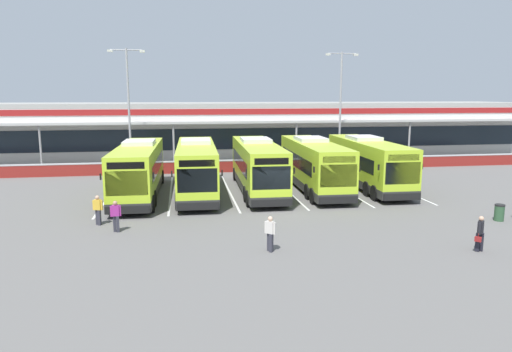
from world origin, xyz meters
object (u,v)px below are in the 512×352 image
(coach_bus_leftmost, at_px, (139,171))
(litter_bin, at_px, (499,213))
(coach_bus_left_centre, at_px, (196,169))
(lamp_post_west, at_px, (129,102))
(lamp_post_centre, at_px, (341,101))
(coach_bus_right_centre, at_px, (313,165))
(pedestrian_approaching_bus, at_px, (98,209))
(pedestrian_with_handbag, at_px, (480,233))
(pedestrian_in_dark_coat, at_px, (116,215))
(coach_bus_centre, at_px, (258,167))
(pedestrian_near_bin, at_px, (270,233))
(coach_bus_rightmost, at_px, (367,164))

(coach_bus_leftmost, xyz_separation_m, litter_bin, (20.30, -9.66, -1.32))
(coach_bus_left_centre, bearing_deg, coach_bus_leftmost, -176.52)
(coach_bus_left_centre, height_order, lamp_post_west, lamp_post_west)
(coach_bus_leftmost, xyz_separation_m, lamp_post_centre, (18.53, 12.13, 4.50))
(coach_bus_right_centre, xyz_separation_m, pedestrian_approaching_bus, (-14.09, -7.49, -0.91))
(pedestrian_with_handbag, bearing_deg, litter_bin, 46.21)
(coach_bus_leftmost, relative_size, pedestrian_in_dark_coat, 7.54)
(coach_bus_leftmost, xyz_separation_m, pedestrian_in_dark_coat, (-0.46, -8.48, -0.91))
(pedestrian_approaching_bus, bearing_deg, lamp_post_centre, 43.57)
(pedestrian_with_handbag, height_order, lamp_post_west, lamp_post_west)
(pedestrian_in_dark_coat, distance_m, lamp_post_west, 20.91)
(coach_bus_centre, bearing_deg, pedestrian_near_bin, -96.83)
(pedestrian_approaching_bus, bearing_deg, litter_bin, -6.93)
(coach_bus_leftmost, height_order, lamp_post_centre, lamp_post_centre)
(coach_bus_right_centre, relative_size, pedestrian_with_handbag, 7.54)
(coach_bus_left_centre, height_order, coach_bus_centre, same)
(coach_bus_leftmost, xyz_separation_m, coach_bus_left_centre, (3.93, 0.24, 0.00))
(coach_bus_right_centre, height_order, coach_bus_rightmost, same)
(coach_bus_leftmost, height_order, pedestrian_near_bin, coach_bus_leftmost)
(pedestrian_in_dark_coat, distance_m, pedestrian_approaching_bus, 1.85)
(lamp_post_centre, xyz_separation_m, litter_bin, (1.77, -21.79, -5.82))
(coach_bus_leftmost, bearing_deg, pedestrian_with_handbag, -41.53)
(pedestrian_approaching_bus, xyz_separation_m, litter_bin, (21.88, -2.66, -0.41))
(coach_bus_leftmost, relative_size, coach_bus_right_centre, 1.00)
(pedestrian_near_bin, bearing_deg, coach_bus_leftmost, 118.01)
(lamp_post_centre, bearing_deg, coach_bus_left_centre, -140.83)
(coach_bus_left_centre, height_order, pedestrian_in_dark_coat, coach_bus_left_centre)
(coach_bus_leftmost, relative_size, coach_bus_centre, 1.00)
(coach_bus_centre, distance_m, lamp_post_west, 15.77)
(pedestrian_in_dark_coat, height_order, pedestrian_near_bin, same)
(pedestrian_near_bin, relative_size, pedestrian_approaching_bus, 1.00)
(coach_bus_leftmost, relative_size, pedestrian_with_handbag, 7.54)
(coach_bus_rightmost, xyz_separation_m, pedestrian_approaching_bus, (-18.38, -7.72, -0.91))
(pedestrian_near_bin, height_order, lamp_post_centre, lamp_post_centre)
(pedestrian_near_bin, bearing_deg, coach_bus_left_centre, 102.28)
(pedestrian_with_handbag, bearing_deg, coach_bus_centre, 117.87)
(lamp_post_centre, relative_size, litter_bin, 11.83)
(pedestrian_near_bin, height_order, litter_bin, pedestrian_near_bin)
(pedestrian_near_bin, xyz_separation_m, lamp_post_west, (-8.46, 24.36, 5.42))
(coach_bus_right_centre, xyz_separation_m, lamp_post_centre, (6.02, 11.65, 4.50))
(coach_bus_rightmost, distance_m, lamp_post_west, 21.98)
(coach_bus_leftmost, distance_m, pedestrian_in_dark_coat, 8.54)
(coach_bus_rightmost, distance_m, pedestrian_with_handbag, 14.92)
(lamp_post_centre, bearing_deg, pedestrian_near_bin, -115.40)
(pedestrian_in_dark_coat, bearing_deg, coach_bus_centre, 45.23)
(lamp_post_west, bearing_deg, lamp_post_centre, 1.27)
(coach_bus_leftmost, bearing_deg, pedestrian_near_bin, -61.99)
(lamp_post_west, distance_m, litter_bin, 31.21)
(coach_bus_leftmost, bearing_deg, lamp_post_west, 98.34)
(coach_bus_left_centre, height_order, coach_bus_rightmost, same)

